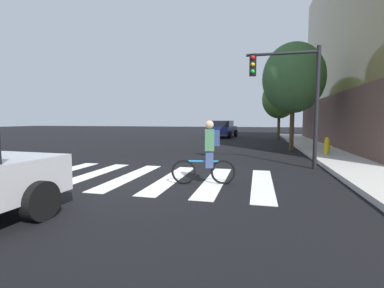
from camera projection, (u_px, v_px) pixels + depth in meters
ground_plane at (146, 178)px, 8.04m from camera, size 120.00×120.00×0.00m
crosswalk_stripes at (130, 177)px, 8.16m from camera, size 8.26×3.84×0.01m
sedan_mid at (223, 129)px, 26.57m from camera, size 2.59×4.90×1.64m
cyclist at (208, 153)px, 7.16m from camera, size 1.69×0.42×1.69m
traffic_light_near at (292, 86)px, 9.40m from camera, size 2.47×0.28×4.20m
fire_hydrant at (327, 146)px, 12.33m from camera, size 0.33×0.22×0.78m
street_tree_near at (293, 78)px, 14.81m from camera, size 3.31×3.31×5.89m
street_tree_mid at (279, 99)px, 23.33m from camera, size 2.91×2.91×5.18m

